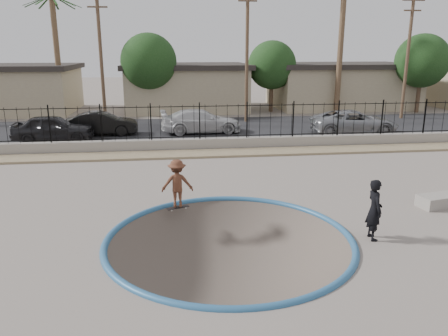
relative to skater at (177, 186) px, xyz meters
name	(u,v)px	position (x,y,z in m)	size (l,w,h in m)	color
ground	(198,162)	(1.37, 10.40, -1.90)	(120.00, 120.00, 2.20)	slate
bowl_pit	(229,240)	(1.37, -2.60, -0.80)	(6.84, 6.84, 1.80)	#53483F
coping_ring	(229,240)	(1.37, -2.60, -0.80)	(7.04, 7.04, 0.20)	#295B87
rock_strip	(202,154)	(1.37, 7.60, -0.75)	(42.00, 1.60, 0.11)	#9B8565
retaining_wall	(200,144)	(1.37, 8.70, -0.50)	(42.00, 0.45, 0.60)	gray
fence	(200,122)	(1.37, 8.70, 0.70)	(40.00, 0.04, 1.80)	black
street	(193,127)	(1.37, 15.40, -0.78)	(90.00, 8.00, 0.04)	black
house_west	(5,88)	(-13.63, 24.90, 1.17)	(11.60, 8.60, 3.90)	tan
house_center	(186,86)	(1.37, 24.90, 1.17)	(10.60, 8.60, 3.90)	tan
house_east	(340,85)	(15.37, 24.90, 1.17)	(12.60, 8.60, 3.90)	tan
palm_mid	(55,28)	(-8.63, 22.40, 5.88)	(2.30, 2.30, 9.30)	brown
palm_right	(342,20)	(13.37, 20.40, 6.52)	(2.30, 2.30, 10.30)	brown
utility_pole_left	(101,56)	(-4.63, 17.40, 3.90)	(1.70, 0.24, 9.00)	#473323
utility_pole_mid	(247,52)	(5.37, 17.40, 4.15)	(1.70, 0.24, 9.50)	#473323
utility_pole_right	(408,55)	(17.37, 17.40, 3.90)	(1.70, 0.24, 9.00)	#473323
street_tree_left	(149,62)	(-1.63, 21.40, 3.39)	(4.32, 4.32, 6.36)	#473323
street_tree_mid	(272,65)	(8.37, 22.40, 3.03)	(3.96, 3.96, 5.83)	#473323
street_tree_right	(422,61)	(20.37, 20.40, 3.39)	(4.32, 4.32, 6.36)	#473323
skater	(177,186)	(0.00, 0.00, 0.00)	(1.04, 0.60, 1.61)	brown
skateboard	(178,208)	(0.00, 0.00, -0.75)	(0.78, 0.45, 0.07)	black
videographer	(374,210)	(5.37, -3.03, 0.06)	(0.63, 0.42, 1.73)	black
concrete_ledge	(441,201)	(8.87, -0.83, -0.60)	(1.60, 0.70, 0.40)	gray
car_a	(53,128)	(-6.77, 11.80, -0.01)	(1.79, 4.45, 1.52)	black
car_b	(102,123)	(-4.31, 13.40, -0.06)	(1.50, 4.30, 1.42)	black
car_c	(201,121)	(1.79, 13.40, -0.04)	(2.04, 5.01, 1.45)	#BCBCBE
car_d	(354,122)	(11.17, 11.80, -0.03)	(2.44, 5.29, 1.47)	gray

